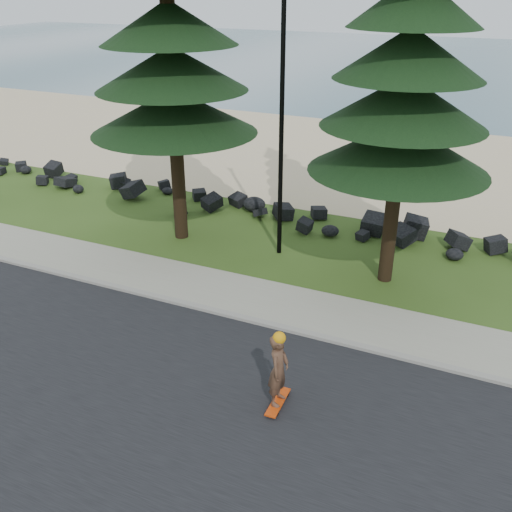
{
  "coord_description": "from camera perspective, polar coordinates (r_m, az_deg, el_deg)",
  "views": [
    {
      "loc": [
        6.08,
        -12.15,
        7.99
      ],
      "look_at": [
        0.62,
        0.0,
        1.43
      ],
      "focal_mm": 40.0,
      "sensor_mm": 36.0,
      "label": 1
    }
  ],
  "objects": [
    {
      "name": "kerb",
      "position": [
        15.05,
        -3.59,
        -5.68
      ],
      "size": [
        160.0,
        0.2,
        0.1
      ],
      "primitive_type": "cube",
      "color": "gray",
      "rests_on": "ground"
    },
    {
      "name": "ground",
      "position": [
        15.76,
        -2.08,
        -4.26
      ],
      "size": [
        160.0,
        160.0,
        0.0
      ],
      "primitive_type": "plane",
      "color": "#324D18",
      "rests_on": "ground"
    },
    {
      "name": "lamp_post",
      "position": [
        16.95,
        2.57,
        13.05
      ],
      "size": [
        0.25,
        0.14,
        8.14
      ],
      "color": "black",
      "rests_on": "ground"
    },
    {
      "name": "skateboarder",
      "position": [
        11.63,
        2.27,
        -11.35
      ],
      "size": [
        0.4,
        0.97,
        1.79
      ],
      "rotation": [
        0.0,
        0.0,
        1.61
      ],
      "color": "#C53A0B",
      "rests_on": "ground"
    },
    {
      "name": "sidewalk",
      "position": [
        15.89,
        -1.76,
        -3.8
      ],
      "size": [
        160.0,
        2.0,
        0.08
      ],
      "primitive_type": "cube",
      "color": "gray",
      "rests_on": "ground"
    },
    {
      "name": "beach_sand",
      "position": [
        28.47,
        11.02,
        9.46
      ],
      "size": [
        160.0,
        15.0,
        0.01
      ],
      "primitive_type": "cube",
      "color": "beige",
      "rests_on": "ground"
    },
    {
      "name": "ocean",
      "position": [
        63.94,
        19.48,
        17.66
      ],
      "size": [
        160.0,
        58.0,
        0.01
      ],
      "primitive_type": "cube",
      "color": "#3A6270",
      "rests_on": "ground"
    },
    {
      "name": "seawall_boulders",
      "position": [
        20.39,
        4.86,
        3.06
      ],
      "size": [
        60.0,
        2.4,
        1.1
      ],
      "primitive_type": null,
      "color": "black",
      "rests_on": "ground"
    },
    {
      "name": "road",
      "position": [
        12.61,
        -11.36,
        -13.65
      ],
      "size": [
        160.0,
        7.0,
        0.02
      ],
      "primitive_type": "cube",
      "color": "black",
      "rests_on": "ground"
    }
  ]
}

